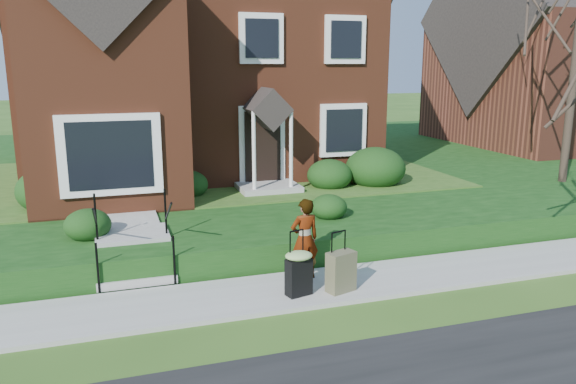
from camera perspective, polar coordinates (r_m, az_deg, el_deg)
name	(u,v)px	position (r m, az deg, el deg)	size (l,w,h in m)	color
ground	(287,293)	(10.07, -0.10, -10.23)	(120.00, 120.00, 0.00)	#2D5119
sidewalk	(287,291)	(10.06, -0.10, -10.02)	(60.00, 1.60, 0.08)	#9E9B93
terrace	(300,163)	(21.19, 1.20, 2.98)	(44.00, 20.00, 0.60)	#11380F
walkway	(127,204)	(14.22, -16.06, -1.13)	(1.20, 6.00, 0.06)	#9E9B93
main_house	(187,21)	(18.66, -10.21, 16.74)	(10.40, 10.20, 9.40)	brown
neighbour_house	(567,32)	(27.36, 26.51, 14.33)	(9.40, 8.00, 9.20)	brown
front_steps	(134,249)	(11.22, -15.38, -5.65)	(1.40, 2.02, 1.50)	#9E9B93
foundation_shrubs	(248,176)	(14.53, -4.05, 1.59)	(10.16, 4.09, 1.19)	black
woman	(305,239)	(10.27, 1.70, -4.79)	(0.55, 0.36, 1.51)	#999999
suitcase_black	(299,270)	(9.64, 1.10, -7.96)	(0.56, 0.49, 1.14)	black
suitcase_olive	(341,271)	(9.87, 5.40, -8.04)	(0.56, 0.41, 1.07)	brown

